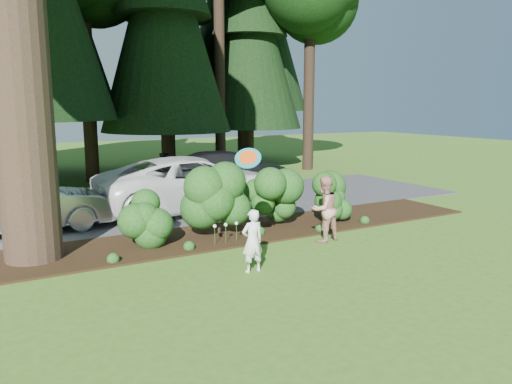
% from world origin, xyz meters
% --- Properties ---
extents(ground, '(80.00, 80.00, 0.00)m').
position_xyz_m(ground, '(0.00, 0.00, 0.00)').
color(ground, '#38661D').
rests_on(ground, ground).
extents(mulch_bed, '(16.00, 2.50, 0.05)m').
position_xyz_m(mulch_bed, '(0.00, 3.25, 0.03)').
color(mulch_bed, black).
rests_on(mulch_bed, ground).
extents(driveway, '(22.00, 6.00, 0.03)m').
position_xyz_m(driveway, '(0.00, 7.50, 0.01)').
color(driveway, '#38383A').
rests_on(driveway, ground).
extents(shrub_row, '(6.53, 1.60, 1.61)m').
position_xyz_m(shrub_row, '(0.77, 3.14, 0.81)').
color(shrub_row, '#1A3A11').
rests_on(shrub_row, ground).
extents(lily_cluster, '(0.69, 0.09, 0.57)m').
position_xyz_m(lily_cluster, '(-0.30, 2.40, 0.50)').
color(lily_cluster, '#1A3A11').
rests_on(lily_cluster, ground).
extents(car_silver_wagon, '(4.61, 1.75, 1.50)m').
position_xyz_m(car_silver_wagon, '(-4.52, 6.09, 0.78)').
color(car_silver_wagon, '#BDBCC2').
rests_on(car_silver_wagon, driveway).
extents(car_white_suv, '(6.40, 2.99, 1.77)m').
position_xyz_m(car_white_suv, '(0.61, 6.53, 0.92)').
color(car_white_suv, silver).
rests_on(car_white_suv, driveway).
extents(car_dark_suv, '(5.59, 2.83, 1.56)m').
position_xyz_m(car_dark_suv, '(3.47, 9.80, 0.81)').
color(car_dark_suv, black).
rests_on(car_dark_suv, driveway).
extents(child, '(0.49, 0.33, 1.34)m').
position_xyz_m(child, '(-0.70, 0.31, 0.67)').
color(child, white).
rests_on(child, ground).
extents(adult, '(0.90, 0.74, 1.68)m').
position_xyz_m(adult, '(2.05, 1.50, 0.84)').
color(adult, '#A72516').
rests_on(adult, ground).
extents(frisbee, '(0.63, 0.47, 0.55)m').
position_xyz_m(frisbee, '(-0.70, 0.49, 2.38)').
color(frisbee, '#187987').
rests_on(frisbee, ground).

